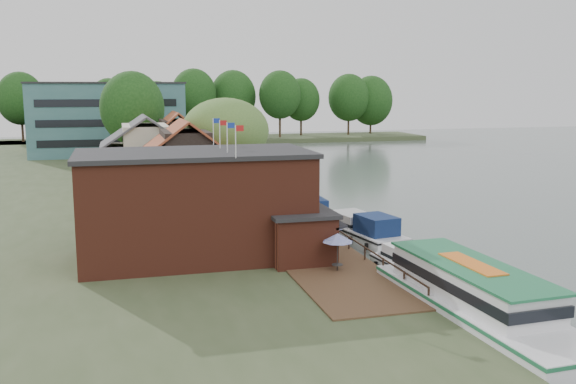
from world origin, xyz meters
TOP-DOWN VIEW (x-y plane):
  - ground at (0.00, 0.00)m, footprint 260.00×260.00m
  - land_bank at (-30.00, 35.00)m, footprint 50.00×140.00m
  - quay_deck at (-8.00, 10.00)m, footprint 6.00×50.00m
  - quay_rail at (-5.30, 10.50)m, footprint 0.20×49.00m
  - pub at (-14.00, -1.00)m, footprint 20.00×11.00m
  - hotel_block at (-22.00, 70.00)m, footprint 25.40×12.40m
  - cottage_a at (-15.00, 14.00)m, footprint 8.60×7.60m
  - cottage_b at (-18.00, 24.00)m, footprint 9.60×8.60m
  - cottage_c at (-14.00, 33.00)m, footprint 7.60×7.60m
  - willow at (-10.50, 19.00)m, footprint 8.60×8.60m
  - umbrella_0 at (-7.90, -6.87)m, footprint 1.94×1.94m
  - umbrella_1 at (-7.15, -3.00)m, footprint 1.95×1.95m
  - umbrella_2 at (-8.18, -1.30)m, footprint 2.24×2.24m
  - umbrella_3 at (-6.69, 1.32)m, footprint 1.99×1.99m
  - umbrella_4 at (-8.24, 5.04)m, footprint 2.15×2.15m
  - umbrella_5 at (-7.12, 8.44)m, footprint 2.15×2.15m
  - cruiser_0 at (-2.45, -7.67)m, footprint 4.27×10.32m
  - cruiser_1 at (-2.02, 3.61)m, footprint 5.17×11.04m
  - cruiser_2 at (-3.90, 13.08)m, footprint 3.40×10.08m
  - cruiser_3 at (-3.80, 25.58)m, footprint 5.25×11.21m
  - tour_boat at (-3.25, -15.54)m, footprint 5.07×15.77m
  - swan at (-2.53, -10.96)m, footprint 0.44×0.44m
  - bank_tree_0 at (-18.73, 40.59)m, footprint 8.08×8.08m
  - bank_tree_1 at (-18.11, 51.90)m, footprint 7.55×7.55m
  - bank_tree_2 at (-17.58, 56.34)m, footprint 7.49×7.49m
  - bank_tree_3 at (-16.11, 78.77)m, footprint 6.47×6.47m
  - bank_tree_4 at (-16.46, 85.07)m, footprint 6.17×6.17m
  - bank_tree_5 at (-18.78, 92.73)m, footprint 6.82×6.82m

SIDE VIEW (x-z plane):
  - ground at x=0.00m, z-range 0.00..0.00m
  - swan at x=-2.53m, z-range 0.00..0.44m
  - land_bank at x=-30.00m, z-range 0.00..1.00m
  - quay_deck at x=-8.00m, z-range 1.00..1.10m
  - cruiser_2 at x=-3.90m, z-range 0.00..2.44m
  - cruiser_0 at x=-2.45m, z-range 0.00..2.44m
  - cruiser_1 at x=-2.02m, z-range 0.00..2.60m
  - cruiser_3 at x=-3.80m, z-range 0.00..2.65m
  - quay_rail at x=-5.30m, z-range 1.00..2.00m
  - tour_boat at x=-3.25m, z-range 0.00..3.41m
  - umbrella_0 at x=-7.90m, z-range 1.10..3.48m
  - umbrella_1 at x=-7.15m, z-range 1.10..3.48m
  - umbrella_2 at x=-8.18m, z-range 1.10..3.48m
  - umbrella_3 at x=-6.69m, z-range 1.10..3.48m
  - umbrella_4 at x=-8.24m, z-range 1.10..3.48m
  - umbrella_5 at x=-7.12m, z-range 1.10..3.48m
  - pub at x=-14.00m, z-range 1.00..8.30m
  - cottage_a at x=-15.00m, z-range 1.00..9.50m
  - cottage_b at x=-18.00m, z-range 1.00..9.50m
  - cottage_c at x=-14.00m, z-range 1.00..9.50m
  - bank_tree_4 at x=-16.46m, z-range 1.00..11.42m
  - willow at x=-10.50m, z-range 1.00..11.43m
  - bank_tree_2 at x=-17.58m, z-range 1.00..12.50m
  - hotel_block at x=-22.00m, z-range 1.00..13.30m
  - bank_tree_5 at x=-18.78m, z-range 1.00..13.34m
  - bank_tree_1 at x=-18.11m, z-range 1.00..14.18m
  - bank_tree_3 at x=-16.11m, z-range 1.00..14.35m
  - bank_tree_0 at x=-18.73m, z-range 1.00..14.46m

